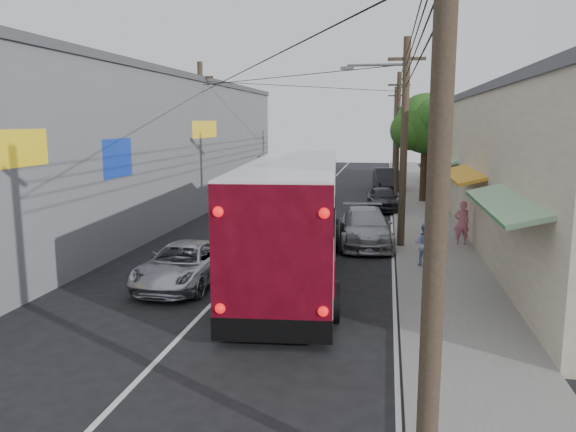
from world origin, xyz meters
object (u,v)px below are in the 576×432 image
Objects in this scene: parked_suv at (365,227)px; pedestrian_near at (462,223)px; coach_bus at (294,216)px; parked_car_far at (387,179)px; jeepney at (184,264)px; parked_car_mid at (383,199)px; pedestrian_far at (424,244)px.

pedestrian_near reaches higher than parked_suv.
parked_car_far is at bearing 77.77° from coach_bus.
jeepney is 8.40m from parked_suv.
parked_suv is (2.13, 4.71, -1.18)m from coach_bus.
coach_bus is at bearing -120.04° from parked_suv.
jeepney is at bearing -117.92° from parked_car_mid.
jeepney is at bearing -153.62° from coach_bus.
parked_car_mid is 9.38m from pedestrian_near.
coach_bus reaches higher than parked_car_mid.
parked_suv is at bearing -99.34° from parked_car_far.
pedestrian_far is (2.10, -3.46, 0.13)m from parked_suv.
parked_car_far is 2.76× the size of pedestrian_near.
pedestrian_near reaches higher than jeepney.
pedestrian_far is at bearing -93.57° from parked_car_far.
coach_bus reaches higher than pedestrian_far.
parked_car_far is (2.93, 23.54, -1.12)m from coach_bus.
pedestrian_near reaches higher than pedestrian_far.
pedestrian_far is (-1.65, -3.69, -0.13)m from pedestrian_near.
pedestrian_near is (3.75, 0.23, 0.26)m from parked_suv.
pedestrian_near is at bearing 38.95° from jeepney.
parked_car_far reaches higher than parked_car_mid.
pedestrian_far reaches higher than jeepney.
coach_bus is 2.87× the size of jeepney.
coach_bus is at bearing 27.60° from pedestrian_near.
coach_bus is 4.53m from pedestrian_far.
parked_car_far is 18.83m from pedestrian_near.
parked_car_far is (6.00, 25.42, 0.16)m from jeepney.
jeepney is (-3.07, -1.88, -1.28)m from coach_bus.
parked_car_mid is at bearing 73.53° from coach_bus.
pedestrian_near is at bearing -87.44° from pedestrian_far.
parked_suv is 3.41× the size of pedestrian_far.
parked_car_far is at bearing 81.54° from parked_car_mid.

